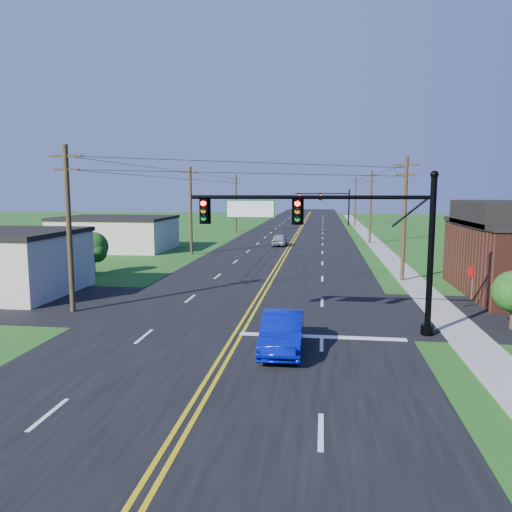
# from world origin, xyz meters

# --- Properties ---
(ground) EXTENTS (260.00, 260.00, 0.00)m
(ground) POSITION_xyz_m (0.00, 0.00, 0.00)
(ground) COLOR #1D4E16
(ground) RESTS_ON ground
(road_main) EXTENTS (16.00, 220.00, 0.04)m
(road_main) POSITION_xyz_m (0.00, 50.00, 0.02)
(road_main) COLOR black
(road_main) RESTS_ON ground
(road_cross) EXTENTS (70.00, 10.00, 0.04)m
(road_cross) POSITION_xyz_m (0.00, 12.00, 0.02)
(road_cross) COLOR black
(road_cross) RESTS_ON ground
(sidewalk) EXTENTS (2.00, 160.00, 0.08)m
(sidewalk) POSITION_xyz_m (10.50, 40.00, 0.04)
(sidewalk) COLOR gray
(sidewalk) RESTS_ON ground
(signal_mast_main) EXTENTS (11.30, 0.60, 7.48)m
(signal_mast_main) POSITION_xyz_m (4.34, 8.00, 4.75)
(signal_mast_main) COLOR black
(signal_mast_main) RESTS_ON ground
(signal_mast_far) EXTENTS (10.98, 0.60, 7.48)m
(signal_mast_far) POSITION_xyz_m (4.44, 80.00, 4.55)
(signal_mast_far) COLOR black
(signal_mast_far) RESTS_ON ground
(cream_bldg_far) EXTENTS (12.20, 9.20, 3.70)m
(cream_bldg_far) POSITION_xyz_m (-19.00, 38.00, 1.86)
(cream_bldg_far) COLOR beige
(cream_bldg_far) RESTS_ON ground
(utility_pole_left_a) EXTENTS (1.80, 0.28, 9.00)m
(utility_pole_left_a) POSITION_xyz_m (-9.50, 10.00, 4.72)
(utility_pole_left_a) COLOR #322516
(utility_pole_left_a) RESTS_ON ground
(utility_pole_left_b) EXTENTS (1.80, 0.28, 9.00)m
(utility_pole_left_b) POSITION_xyz_m (-9.50, 35.00, 4.72)
(utility_pole_left_b) COLOR #322516
(utility_pole_left_b) RESTS_ON ground
(utility_pole_left_c) EXTENTS (1.80, 0.28, 9.00)m
(utility_pole_left_c) POSITION_xyz_m (-9.50, 62.00, 4.72)
(utility_pole_left_c) COLOR #322516
(utility_pole_left_c) RESTS_ON ground
(utility_pole_right_a) EXTENTS (1.80, 0.28, 9.00)m
(utility_pole_right_a) POSITION_xyz_m (9.80, 22.00, 4.72)
(utility_pole_right_a) COLOR #322516
(utility_pole_right_a) RESTS_ON ground
(utility_pole_right_b) EXTENTS (1.80, 0.28, 9.00)m
(utility_pole_right_b) POSITION_xyz_m (9.80, 48.00, 4.72)
(utility_pole_right_b) COLOR #322516
(utility_pole_right_b) RESTS_ON ground
(utility_pole_right_c) EXTENTS (1.80, 0.28, 9.00)m
(utility_pole_right_c) POSITION_xyz_m (9.80, 78.00, 4.72)
(utility_pole_right_c) COLOR #322516
(utility_pole_right_c) RESTS_ON ground
(tree_right_back) EXTENTS (3.00, 3.00, 4.10)m
(tree_right_back) POSITION_xyz_m (16.00, 26.00, 2.60)
(tree_right_back) COLOR #322516
(tree_right_back) RESTS_ON ground
(tree_left) EXTENTS (2.40, 2.40, 3.37)m
(tree_left) POSITION_xyz_m (-14.00, 22.00, 2.16)
(tree_left) COLOR #322516
(tree_left) RESTS_ON ground
(blue_car) EXTENTS (1.75, 4.79, 1.57)m
(blue_car) POSITION_xyz_m (2.37, 4.91, 0.78)
(blue_car) COLOR #07129C
(blue_car) RESTS_ON ground
(distant_car) EXTENTS (1.70, 4.20, 1.43)m
(distant_car) POSITION_xyz_m (-1.12, 44.06, 0.72)
(distant_car) COLOR #BABBC0
(distant_car) RESTS_ON ground
(stop_sign) EXTENTS (0.75, 0.14, 2.12)m
(stop_sign) POSITION_xyz_m (13.00, 16.02, 1.53)
(stop_sign) COLOR slate
(stop_sign) RESTS_ON ground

